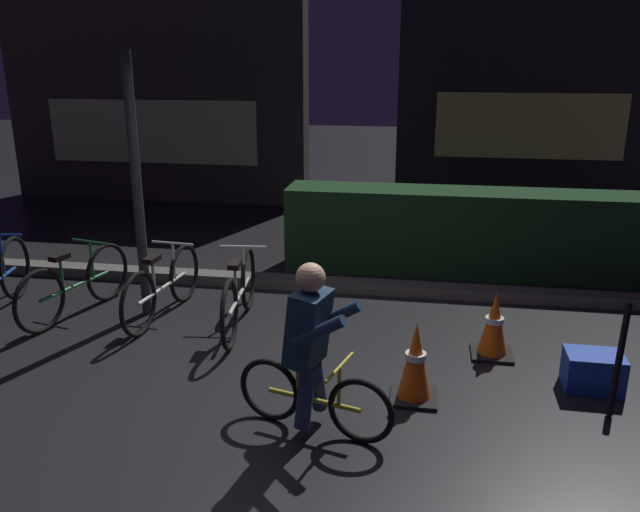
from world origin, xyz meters
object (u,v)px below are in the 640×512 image
object	(u,v)px
cyclist	(312,347)
street_post	(137,189)
parked_bike_center_left	(163,286)
traffic_cone_near	(415,363)
parked_bike_left_mid	(76,284)
closed_umbrella	(619,359)
parked_bike_center_right	(239,294)
traffic_cone_far	(494,326)
blue_crate	(593,371)

from	to	relation	value
cyclist	street_post	bearing A→B (deg)	153.54
parked_bike_center_left	traffic_cone_near	world-z (taller)	parked_bike_center_left
parked_bike_left_mid	closed_umbrella	bearing A→B (deg)	-87.73
parked_bike_center_right	traffic_cone_near	distance (m)	2.05
street_post	parked_bike_left_mid	distance (m)	1.19
parked_bike_left_mid	parked_bike_center_right	xyz separation A→B (m)	(1.72, -0.01, 0.01)
cyclist	traffic_cone_far	bearing A→B (deg)	61.00
street_post	traffic_cone_near	distance (m)	3.21
traffic_cone_near	traffic_cone_far	size ratio (longest dim) A/B	1.09
street_post	parked_bike_center_right	size ratio (longest dim) A/B	1.60
traffic_cone_far	blue_crate	world-z (taller)	traffic_cone_far
traffic_cone_far	blue_crate	xyz separation A→B (m)	(0.73, -0.48, -0.13)
street_post	blue_crate	distance (m)	4.41
parked_bike_center_right	closed_umbrella	world-z (taller)	closed_umbrella
cyclist	closed_umbrella	world-z (taller)	cyclist
traffic_cone_near	street_post	bearing A→B (deg)	154.81
parked_bike_center_right	blue_crate	bearing A→B (deg)	-108.79
parked_bike_center_right	traffic_cone_near	world-z (taller)	parked_bike_center_right
parked_bike_left_mid	traffic_cone_far	bearing A→B (deg)	-80.02
street_post	parked_bike_left_mid	size ratio (longest dim) A/B	1.69
blue_crate	closed_umbrella	distance (m)	0.36
traffic_cone_far	blue_crate	bearing A→B (deg)	-33.17
cyclist	closed_umbrella	distance (m)	2.32
parked_bike_center_right	closed_umbrella	xyz separation A→B (m)	(3.21, -0.97, 0.05)
street_post	parked_bike_center_right	distance (m)	1.43
traffic_cone_near	traffic_cone_far	bearing A→B (deg)	52.96
traffic_cone_far	parked_bike_center_right	bearing A→B (deg)	174.11
street_post	cyclist	xyz separation A→B (m)	(2.06, -1.83, -0.67)
parked_bike_left_mid	parked_bike_center_left	bearing A→B (deg)	-70.30
parked_bike_center_right	cyclist	bearing A→B (deg)	-154.31
traffic_cone_far	cyclist	world-z (taller)	cyclist
blue_crate	parked_bike_left_mid	bearing A→B (deg)	171.32
street_post	traffic_cone_near	bearing A→B (deg)	-25.19
parked_bike_left_mid	parked_bike_center_left	xyz separation A→B (m)	(0.89, 0.10, -0.00)
parked_bike_left_mid	blue_crate	world-z (taller)	parked_bike_left_mid
traffic_cone_far	parked_bike_center_left	bearing A→B (deg)	173.69
parked_bike_left_mid	parked_bike_center_left	world-z (taller)	parked_bike_left_mid
cyclist	closed_umbrella	size ratio (longest dim) A/B	1.47
street_post	parked_bike_left_mid	world-z (taller)	street_post
parked_bike_center_left	parked_bike_center_right	distance (m)	0.84
blue_crate	traffic_cone_near	bearing A→B (deg)	-164.01
traffic_cone_far	cyclist	distance (m)	2.00
street_post	blue_crate	size ratio (longest dim) A/B	5.91
parked_bike_center_left	traffic_cone_far	bearing A→B (deg)	-90.48
traffic_cone_far	street_post	bearing A→B (deg)	173.00
cyclist	closed_umbrella	xyz separation A→B (m)	(2.20, 0.68, -0.24)
street_post	traffic_cone_far	world-z (taller)	street_post
parked_bike_center_right	traffic_cone_far	distance (m)	2.39
parked_bike_center_left	traffic_cone_near	bearing A→B (deg)	-110.02
closed_umbrella	blue_crate	bearing A→B (deg)	42.68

